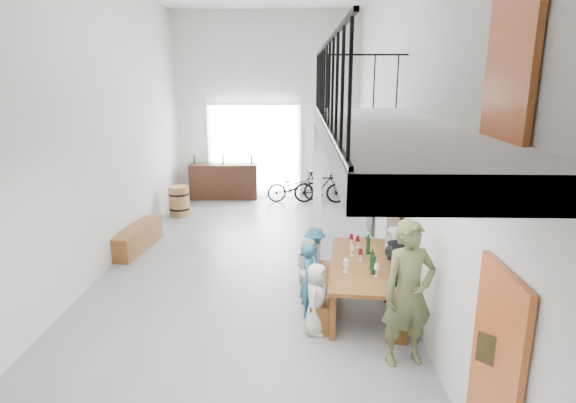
{
  "coord_description": "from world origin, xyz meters",
  "views": [
    {
      "loc": [
        0.98,
        -8.61,
        3.65
      ],
      "look_at": [
        0.79,
        -0.5,
        1.52
      ],
      "focal_mm": 30.0,
      "sensor_mm": 36.0,
      "label": 1
    }
  ],
  "objects_px": {
    "bench_inner": "(324,294)",
    "serving_counter": "(224,181)",
    "oak_barrel": "(179,201)",
    "side_bench": "(138,238)",
    "host_standing": "(409,294)",
    "tasting_table": "(361,267)",
    "bicycle_near": "(295,187)"
  },
  "relations": [
    {
      "from": "bench_inner",
      "to": "serving_counter",
      "type": "height_order",
      "value": "serving_counter"
    },
    {
      "from": "bench_inner",
      "to": "oak_barrel",
      "type": "height_order",
      "value": "oak_barrel"
    },
    {
      "from": "oak_barrel",
      "to": "serving_counter",
      "type": "distance_m",
      "value": 2.11
    },
    {
      "from": "side_bench",
      "to": "oak_barrel",
      "type": "height_order",
      "value": "oak_barrel"
    },
    {
      "from": "oak_barrel",
      "to": "serving_counter",
      "type": "height_order",
      "value": "serving_counter"
    },
    {
      "from": "oak_barrel",
      "to": "host_standing",
      "type": "bearing_deg",
      "value": -55.53
    },
    {
      "from": "side_bench",
      "to": "bench_inner",
      "type": "bearing_deg",
      "value": -33.63
    },
    {
      "from": "serving_counter",
      "to": "host_standing",
      "type": "xyz_separation_m",
      "value": [
        3.7,
        -8.62,
        0.44
      ]
    },
    {
      "from": "oak_barrel",
      "to": "host_standing",
      "type": "relative_size",
      "value": 0.41
    },
    {
      "from": "side_bench",
      "to": "serving_counter",
      "type": "xyz_separation_m",
      "value": [
        1.18,
        4.5,
        0.28
      ]
    },
    {
      "from": "side_bench",
      "to": "oak_barrel",
      "type": "distance_m",
      "value": 2.62
    },
    {
      "from": "tasting_table",
      "to": "bench_inner",
      "type": "height_order",
      "value": "tasting_table"
    },
    {
      "from": "tasting_table",
      "to": "oak_barrel",
      "type": "bearing_deg",
      "value": 134.72
    },
    {
      "from": "tasting_table",
      "to": "side_bench",
      "type": "relative_size",
      "value": 1.36
    },
    {
      "from": "bench_inner",
      "to": "host_standing",
      "type": "xyz_separation_m",
      "value": [
        0.98,
        -1.52,
        0.75
      ]
    },
    {
      "from": "tasting_table",
      "to": "bicycle_near",
      "type": "distance_m",
      "value": 6.92
    },
    {
      "from": "side_bench",
      "to": "bicycle_near",
      "type": "relative_size",
      "value": 1.08
    },
    {
      "from": "host_standing",
      "to": "bench_inner",
      "type": "bearing_deg",
      "value": 108.0
    },
    {
      "from": "bench_inner",
      "to": "side_bench",
      "type": "relative_size",
      "value": 1.05
    },
    {
      "from": "tasting_table",
      "to": "host_standing",
      "type": "xyz_separation_m",
      "value": [
        0.41,
        -1.48,
        0.26
      ]
    },
    {
      "from": "tasting_table",
      "to": "side_bench",
      "type": "xyz_separation_m",
      "value": [
        -4.48,
        2.64,
        -0.45
      ]
    },
    {
      "from": "serving_counter",
      "to": "host_standing",
      "type": "relative_size",
      "value": 1.04
    },
    {
      "from": "bench_inner",
      "to": "oak_barrel",
      "type": "distance_m",
      "value": 6.35
    },
    {
      "from": "bench_inner",
      "to": "serving_counter",
      "type": "relative_size",
      "value": 0.94
    },
    {
      "from": "oak_barrel",
      "to": "bench_inner",
      "type": "bearing_deg",
      "value": -55.05
    },
    {
      "from": "side_bench",
      "to": "host_standing",
      "type": "xyz_separation_m",
      "value": [
        4.88,
        -4.12,
        0.71
      ]
    },
    {
      "from": "oak_barrel",
      "to": "bicycle_near",
      "type": "bearing_deg",
      "value": 27.27
    },
    {
      "from": "side_bench",
      "to": "host_standing",
      "type": "bearing_deg",
      "value": -40.14
    },
    {
      "from": "host_standing",
      "to": "oak_barrel",
      "type": "bearing_deg",
      "value": 109.68
    },
    {
      "from": "tasting_table",
      "to": "serving_counter",
      "type": "height_order",
      "value": "serving_counter"
    },
    {
      "from": "tasting_table",
      "to": "bicycle_near",
      "type": "xyz_separation_m",
      "value": [
        -1.12,
        6.83,
        -0.27
      ]
    },
    {
      "from": "bench_inner",
      "to": "bicycle_near",
      "type": "xyz_separation_m",
      "value": [
        -0.55,
        6.79,
        0.22
      ]
    }
  ]
}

